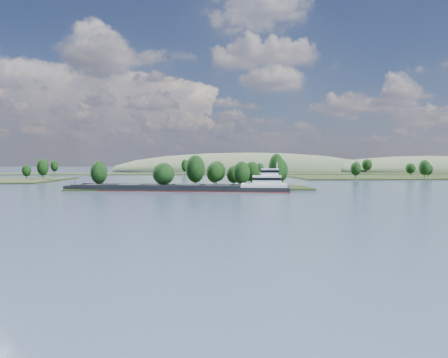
{
  "coord_description": "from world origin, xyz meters",
  "views": [
    {
      "loc": [
        3.13,
        -6.38,
        11.45
      ],
      "look_at": [
        11.0,
        130.0,
        6.0
      ],
      "focal_mm": 35.0,
      "sensor_mm": 36.0,
      "label": 1
    }
  ],
  "objects": [
    {
      "name": "ground",
      "position": [
        0.0,
        120.0,
        0.0
      ],
      "size": [
        1800.0,
        1800.0,
        0.0
      ],
      "primitive_type": "plane",
      "color": "#3C4D68",
      "rests_on": "ground"
    },
    {
      "name": "tree_island",
      "position": [
        5.67,
        178.83,
        4.23
      ],
      "size": [
        100.0,
        32.65,
        15.39
      ],
      "color": "black",
      "rests_on": "ground"
    },
    {
      "name": "back_shoreline",
      "position": [
        7.89,
        399.91,
        0.63
      ],
      "size": [
        900.0,
        60.0,
        14.65
      ],
      "color": "black",
      "rests_on": "ground"
    },
    {
      "name": "hill_east",
      "position": [
        260.0,
        470.0,
        0.0
      ],
      "size": [
        260.0,
        140.0,
        36.0
      ],
      "primitive_type": "ellipsoid",
      "color": "#405137",
      "rests_on": "ground"
    },
    {
      "name": "hill_west",
      "position": [
        60.0,
        500.0,
        0.0
      ],
      "size": [
        320.0,
        160.0,
        44.0
      ],
      "primitive_type": "ellipsoid",
      "color": "#405137",
      "rests_on": "ground"
    },
    {
      "name": "cargo_barge",
      "position": [
        0.55,
        164.13,
        1.51
      ],
      "size": [
        89.01,
        25.76,
        11.97
      ],
      "color": "black",
      "rests_on": "ground"
    }
  ]
}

